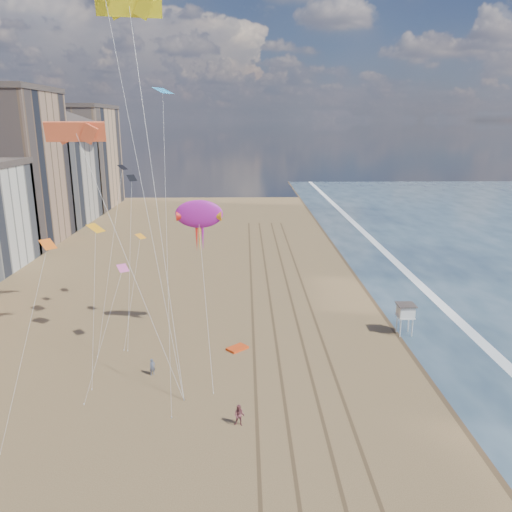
# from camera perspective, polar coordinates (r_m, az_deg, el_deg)

# --- Properties ---
(wet_sand) EXTENTS (260.00, 260.00, 0.00)m
(wet_sand) POSITION_cam_1_polar(r_m,az_deg,el_deg) (70.44, 16.22, -4.38)
(wet_sand) COLOR #42301E
(wet_sand) RESTS_ON ground
(foam) EXTENTS (260.00, 260.00, 0.00)m
(foam) POSITION_cam_1_polar(r_m,az_deg,el_deg) (71.81, 19.43, -4.27)
(foam) COLOR white
(foam) RESTS_ON ground
(tracks) EXTENTS (7.68, 120.00, 0.01)m
(tracks) POSITION_cam_1_polar(r_m,az_deg,el_deg) (58.10, 3.39, -8.00)
(tracks) COLOR brown
(tracks) RESTS_ON ground
(lifeguard_stand) EXTENTS (1.96, 1.96, 3.54)m
(lifeguard_stand) POSITION_cam_1_polar(r_m,az_deg,el_deg) (57.30, 16.73, -6.07)
(lifeguard_stand) COLOR white
(lifeguard_stand) RESTS_ON ground
(grounded_kite) EXTENTS (2.41, 2.35, 0.23)m
(grounded_kite) POSITION_cam_1_polar(r_m,az_deg,el_deg) (52.53, -2.15, -10.48)
(grounded_kite) COLOR #EE4514
(grounded_kite) RESTS_ON ground
(show_kite) EXTENTS (4.69, 6.60, 17.55)m
(show_kite) POSITION_cam_1_polar(r_m,az_deg,el_deg) (51.83, -6.53, 4.74)
(show_kite) COLOR #A91A9C
(show_kite) RESTS_ON ground
(kite_flyer_a) EXTENTS (0.70, 0.67, 1.61)m
(kite_flyer_a) POSITION_cam_1_polar(r_m,az_deg,el_deg) (48.35, -11.76, -12.30)
(kite_flyer_a) COLOR #515768
(kite_flyer_a) RESTS_ON ground
(kite_flyer_b) EXTENTS (0.98, 0.84, 1.76)m
(kite_flyer_b) POSITION_cam_1_polar(r_m,az_deg,el_deg) (40.46, -1.92, -17.74)
(kite_flyer_b) COLOR brown
(kite_flyer_b) RESTS_ON ground
(parafoils) EXTENTS (10.44, 5.41, 17.76)m
(parafoils) POSITION_cam_1_polar(r_m,az_deg,el_deg) (49.36, -17.41, 25.25)
(parafoils) COLOR black
(parafoils) RESTS_ON ground
(small_kites) EXTENTS (10.62, 20.60, 17.24)m
(small_kites) POSITION_cam_1_polar(r_m,az_deg,el_deg) (51.10, -15.34, 6.60)
(small_kites) COLOR orange
(small_kites) RESTS_ON ground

